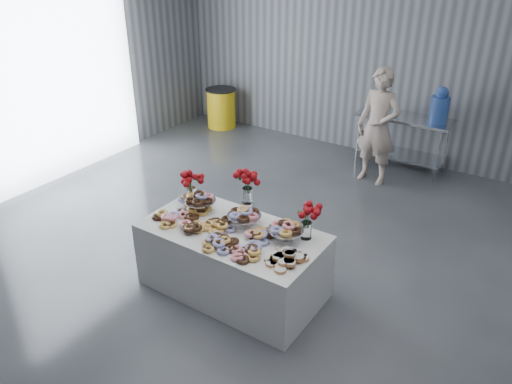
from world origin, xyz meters
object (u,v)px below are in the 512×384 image
display_table (233,261)px  water_jug (440,106)px  prep_table (403,133)px  person (378,127)px  trash_barrel (221,108)px

display_table → water_jug: size_ratio=3.43×
prep_table → person: (-0.19, -0.69, 0.27)m
display_table → prep_table: prep_table is taller
display_table → trash_barrel: size_ratio=2.45×
display_table → trash_barrel: (-3.26, 4.12, 0.01)m
display_table → trash_barrel: trash_barrel is taller
water_jug → trash_barrel: 4.25m
prep_table → water_jug: bearing=-0.0°
water_jug → prep_table: bearing=180.0°
prep_table → trash_barrel: 3.69m
water_jug → person: (-0.69, -0.69, -0.26)m
person → water_jug: bearing=51.6°
display_table → prep_table: (0.42, 4.12, 0.24)m
display_table → person: person is taller
trash_barrel → water_jug: bearing=0.0°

